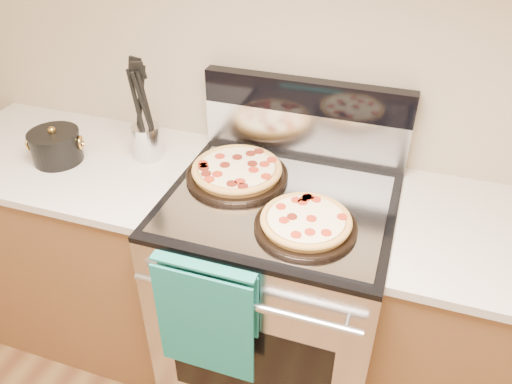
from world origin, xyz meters
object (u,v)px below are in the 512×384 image
(pepperoni_pizza_back, at_px, (237,171))
(saucepan, at_px, (56,148))
(range_body, at_px, (277,297))
(pepperoni_pizza_front, at_px, (306,222))
(utensil_crock, at_px, (147,142))

(pepperoni_pizza_back, xyz_separation_m, saucepan, (-0.69, -0.08, 0.02))
(saucepan, bearing_deg, range_body, 0.93)
(saucepan, bearing_deg, pepperoni_pizza_back, 6.97)
(range_body, bearing_deg, pepperoni_pizza_back, 158.75)
(pepperoni_pizza_front, distance_m, saucepan, 0.99)
(pepperoni_pizza_back, xyz_separation_m, utensil_crock, (-0.38, 0.05, 0.03))
(pepperoni_pizza_back, distance_m, utensil_crock, 0.38)
(range_body, bearing_deg, utensil_crock, 168.32)
(utensil_crock, distance_m, saucepan, 0.34)
(pepperoni_pizza_front, bearing_deg, range_body, 132.40)
(saucepan, bearing_deg, utensil_crock, 22.53)
(pepperoni_pizza_front, xyz_separation_m, utensil_crock, (-0.68, 0.25, 0.03))
(pepperoni_pizza_front, bearing_deg, pepperoni_pizza_back, 146.20)
(pepperoni_pizza_front, relative_size, saucepan, 1.74)
(pepperoni_pizza_back, xyz_separation_m, pepperoni_pizza_front, (0.30, -0.20, -0.00))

